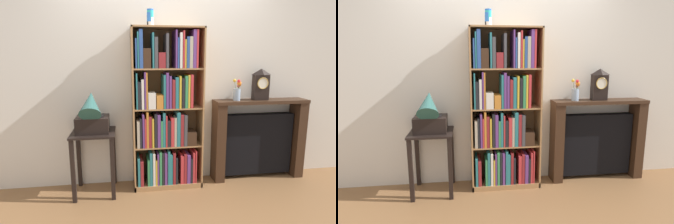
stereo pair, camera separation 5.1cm
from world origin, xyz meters
TOP-DOWN VIEW (x-y plane):
  - ground_plane at (0.00, 0.00)m, footprint 7.79×6.40m
  - wall_back at (0.17, 0.31)m, footprint 4.79×0.08m
  - bookshelf at (-0.01, 0.09)m, footprint 0.82×0.33m
  - cup_stack at (-0.19, 0.11)m, footprint 0.08×0.08m
  - side_table_left at (-0.86, 0.03)m, footprint 0.48×0.48m
  - gramophone at (-0.86, -0.02)m, footprint 0.36×0.44m
  - fireplace_mantel at (1.20, 0.16)m, footprint 1.19×0.26m
  - mantel_clock at (1.18, 0.14)m, footprint 0.19×0.11m
  - flower_vase at (0.88, 0.15)m, footprint 0.11×0.11m

SIDE VIEW (x-z plane):
  - ground_plane at x=0.00m, z-range -0.02..0.00m
  - fireplace_mantel at x=1.20m, z-range -0.01..1.02m
  - side_table_left at x=-0.86m, z-range 0.17..0.90m
  - bookshelf at x=-0.01m, z-range -0.07..1.82m
  - gramophone at x=-0.86m, z-range 0.67..1.20m
  - flower_vase at x=0.88m, z-range 1.01..1.27m
  - mantel_clock at x=1.18m, z-range 1.03..1.42m
  - wall_back at x=0.17m, z-range 0.00..2.69m
  - cup_stack at x=-0.19m, z-range 1.89..2.08m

